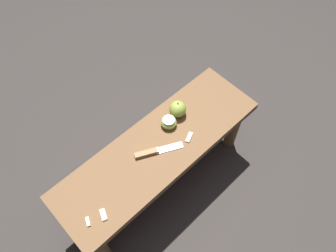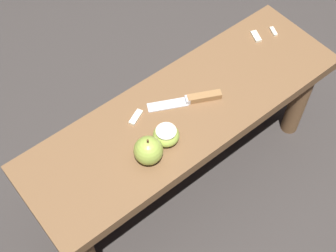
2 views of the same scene
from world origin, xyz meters
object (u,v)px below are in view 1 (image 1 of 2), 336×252
Objects in this scene: wooden_bench at (159,155)px; apple_cut at (169,122)px; knife at (152,152)px; apple_whole at (178,109)px.

wooden_bench is 13.90× the size of apple_cut.
knife is 2.35× the size of apple_whole.
apple_cut is (0.15, 0.05, 0.02)m from knife.
apple_cut is (-0.07, -0.02, -0.02)m from apple_whole.
apple_cut is at bearing 46.36° from knife.
wooden_bench is 0.16m from apple_cut.
wooden_bench is 4.87× the size of knife.
knife is at bearing -160.28° from apple_cut.
apple_cut reaches higher than wooden_bench.
knife is 2.85× the size of apple_cut.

